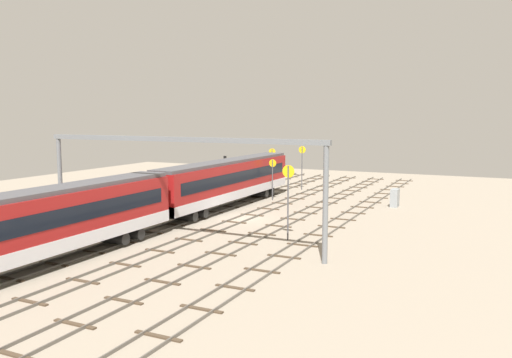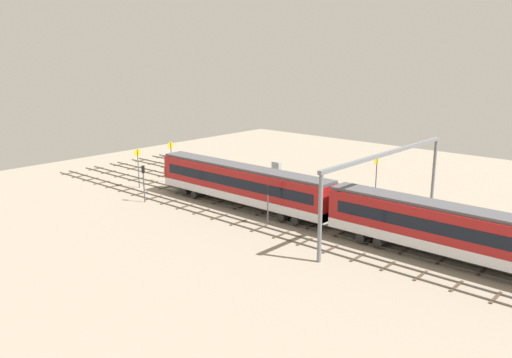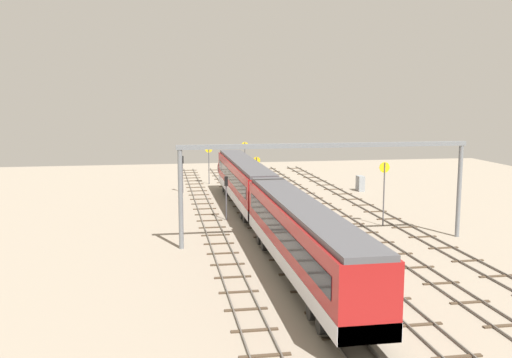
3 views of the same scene
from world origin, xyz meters
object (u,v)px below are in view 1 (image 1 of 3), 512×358
Objects in this scene: signal_light_trackside_departure at (225,168)px; relay_cabinet at (395,198)px; speed_sign_near_foreground at (302,162)px; speed_sign_mid_trackside at (272,162)px; speed_sign_distant_end at (273,174)px; overhead_gantry at (175,160)px; signal_light_trackside_approach at (174,187)px; speed_sign_far_trackside at (288,192)px; train at (161,198)px.

signal_light_trackside_departure is 2.38× the size of relay_cabinet.
speed_sign_near_foreground is 4.80m from speed_sign_mid_trackside.
speed_sign_distant_end is (-9.35, 0.02, -0.63)m from speed_sign_near_foreground.
speed_sign_mid_trackside is at bearing 24.08° from speed_sign_distant_end.
relay_cabinet is at bearing -82.81° from speed_sign_distant_end.
relay_cabinet is (23.45, -11.42, -5.37)m from overhead_gantry.
speed_sign_distant_end is at bearing 179.87° from speed_sign_near_foreground.
overhead_gantry reaches higher than signal_light_trackside_departure.
speed_sign_mid_trackside reaches higher than signal_light_trackside_approach.
speed_sign_near_foreground is 1.21× the size of speed_sign_distant_end.
speed_sign_near_foreground reaches higher than speed_sign_mid_trackside.
signal_light_trackside_departure is at bearing 11.84° from signal_light_trackside_approach.
signal_light_trackside_approach is at bearing 70.85° from speed_sign_far_trackside.
train is 26.82× the size of relay_cabinet.
train is 8.95× the size of speed_sign_near_foreground.
signal_light_trackside_approach is 22.95m from relay_cabinet.
overhead_gantry is 28.12m from signal_light_trackside_departure.
overhead_gantry is 5.25× the size of signal_light_trackside_departure.
speed_sign_far_trackside is 1.30× the size of signal_light_trackside_departure.
speed_sign_near_foreground reaches higher than signal_light_trackside_approach.
speed_sign_near_foreground is 1.09× the size of speed_sign_mid_trackside.
overhead_gantry is 12.34m from signal_light_trackside_approach.
speed_sign_mid_trackside reaches higher than signal_light_trackside_departure.
train is 12.09× the size of signal_light_trackside_approach.
train is 9.78× the size of speed_sign_mid_trackside.
signal_light_trackside_departure is (-6.22, 3.74, -0.45)m from speed_sign_mid_trackside.
speed_sign_distant_end is 13.11m from signal_light_trackside_approach.
speed_sign_mid_trackside is at bearing 4.64° from train.
signal_light_trackside_approach is 2.22× the size of relay_cabinet.
speed_sign_mid_trackside is (32.19, 6.50, -2.93)m from overhead_gantry.
signal_light_trackside_approach is (-22.55, 0.32, -0.63)m from speed_sign_mid_trackside.
train reaches higher than relay_cabinet.
speed_sign_distant_end is 2.47× the size of relay_cabinet.
speed_sign_far_trackside is 19.03m from speed_sign_distant_end.
signal_light_trackside_approach is at bearing 166.90° from speed_sign_near_foreground.
train reaches higher than signal_light_trackside_departure.
train reaches higher than signal_light_trackside_approach.
train reaches higher than speed_sign_distant_end.
speed_sign_near_foreground reaches higher than signal_light_trackside_departure.
speed_sign_mid_trackside is at bearing -31.01° from signal_light_trackside_departure.
speed_sign_distant_end is at bearing -7.56° from train.
speed_sign_far_trackside reaches higher than speed_sign_near_foreground.
speed_sign_far_trackside is at bearing -152.68° from speed_sign_distant_end.
train is 11.29× the size of signal_light_trackside_departure.
signal_light_trackside_approach is at bearing -168.16° from signal_light_trackside_departure.
speed_sign_near_foreground is 9.90m from signal_light_trackside_departure.
overhead_gantry is 26.63m from relay_cabinet.
train is 8.70× the size of speed_sign_far_trackside.
train is at bearing 174.98° from speed_sign_near_foreground.
relay_cabinet is (18.56, -4.55, -2.82)m from speed_sign_far_trackside.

